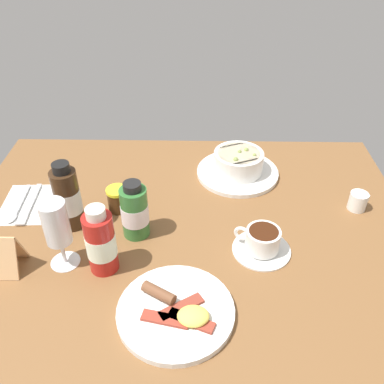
{
  "coord_description": "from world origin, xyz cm",
  "views": [
    {
      "loc": [
        -3.0,
        74.39,
        66.32
      ],
      "look_at": [
        -1.5,
        -4.39,
        7.59
      ],
      "focal_mm": 38.97,
      "sensor_mm": 36.0,
      "label": 1
    }
  ],
  "objects_px": {
    "porridge_bowl": "(238,165)",
    "sauce_bottle_red": "(101,242)",
    "sauce_bottle_green": "(135,211)",
    "coffee_cup": "(262,242)",
    "menu_card": "(6,253)",
    "cutlery_setting": "(26,205)",
    "creamer_jug": "(358,201)",
    "jam_jar": "(118,199)",
    "wine_glass": "(56,226)",
    "sauce_bottle_brown": "(68,198)",
    "breakfast_plate": "(177,311)"
  },
  "relations": [
    {
      "from": "menu_card",
      "to": "creamer_jug",
      "type": "bearing_deg",
      "value": -164.81
    },
    {
      "from": "jam_jar",
      "to": "sauce_bottle_red",
      "type": "xyz_separation_m",
      "value": [
        -0.0,
        0.2,
        0.04
      ]
    },
    {
      "from": "creamer_jug",
      "to": "menu_card",
      "type": "xyz_separation_m",
      "value": [
        0.8,
        0.22,
        0.02
      ]
    },
    {
      "from": "cutlery_setting",
      "to": "sauce_bottle_red",
      "type": "bearing_deg",
      "value": 139.43
    },
    {
      "from": "wine_glass",
      "to": "sauce_bottle_red",
      "type": "distance_m",
      "value": 0.09
    },
    {
      "from": "cutlery_setting",
      "to": "porridge_bowl",
      "type": "bearing_deg",
      "value": -164.56
    },
    {
      "from": "porridge_bowl",
      "to": "menu_card",
      "type": "distance_m",
      "value": 0.63
    },
    {
      "from": "wine_glass",
      "to": "menu_card",
      "type": "relative_size",
      "value": 1.83
    },
    {
      "from": "porridge_bowl",
      "to": "creamer_jug",
      "type": "bearing_deg",
      "value": 152.97
    },
    {
      "from": "cutlery_setting",
      "to": "coffee_cup",
      "type": "distance_m",
      "value": 0.6
    },
    {
      "from": "creamer_jug",
      "to": "jam_jar",
      "type": "relative_size",
      "value": 0.86
    },
    {
      "from": "coffee_cup",
      "to": "jam_jar",
      "type": "relative_size",
      "value": 2.09
    },
    {
      "from": "porridge_bowl",
      "to": "sauce_bottle_red",
      "type": "height_order",
      "value": "sauce_bottle_red"
    },
    {
      "from": "porridge_bowl",
      "to": "cutlery_setting",
      "type": "xyz_separation_m",
      "value": [
        0.55,
        0.15,
        -0.03
      ]
    },
    {
      "from": "coffee_cup",
      "to": "jam_jar",
      "type": "height_order",
      "value": "jam_jar"
    },
    {
      "from": "sauce_bottle_green",
      "to": "sauce_bottle_red",
      "type": "bearing_deg",
      "value": 63.34
    },
    {
      "from": "porridge_bowl",
      "to": "sauce_bottle_brown",
      "type": "height_order",
      "value": "sauce_bottle_brown"
    },
    {
      "from": "jam_jar",
      "to": "breakfast_plate",
      "type": "distance_m",
      "value": 0.36
    },
    {
      "from": "porridge_bowl",
      "to": "coffee_cup",
      "type": "xyz_separation_m",
      "value": [
        -0.03,
        0.3,
        -0.01
      ]
    },
    {
      "from": "porridge_bowl",
      "to": "sauce_bottle_brown",
      "type": "relative_size",
      "value": 1.31
    },
    {
      "from": "coffee_cup",
      "to": "wine_glass",
      "type": "bearing_deg",
      "value": 5.85
    },
    {
      "from": "creamer_jug",
      "to": "jam_jar",
      "type": "bearing_deg",
      "value": 1.34
    },
    {
      "from": "wine_glass",
      "to": "coffee_cup",
      "type": "bearing_deg",
      "value": -174.15
    },
    {
      "from": "porridge_bowl",
      "to": "jam_jar",
      "type": "distance_m",
      "value": 0.35
    },
    {
      "from": "creamer_jug",
      "to": "menu_card",
      "type": "bearing_deg",
      "value": 15.19
    },
    {
      "from": "jam_jar",
      "to": "cutlery_setting",
      "type": "bearing_deg",
      "value": -2.42
    },
    {
      "from": "porridge_bowl",
      "to": "cutlery_setting",
      "type": "bearing_deg",
      "value": 15.44
    },
    {
      "from": "coffee_cup",
      "to": "creamer_jug",
      "type": "bearing_deg",
      "value": -149.09
    },
    {
      "from": "porridge_bowl",
      "to": "menu_card",
      "type": "height_order",
      "value": "menu_card"
    },
    {
      "from": "creamer_jug",
      "to": "sauce_bottle_brown",
      "type": "bearing_deg",
      "value": 6.03
    },
    {
      "from": "menu_card",
      "to": "coffee_cup",
      "type": "bearing_deg",
      "value": -173.44
    },
    {
      "from": "sauce_bottle_green",
      "to": "sauce_bottle_red",
      "type": "distance_m",
      "value": 0.12
    },
    {
      "from": "porridge_bowl",
      "to": "jam_jar",
      "type": "xyz_separation_m",
      "value": [
        0.31,
        0.16,
        -0.0
      ]
    },
    {
      "from": "wine_glass",
      "to": "breakfast_plate",
      "type": "height_order",
      "value": "wine_glass"
    },
    {
      "from": "cutlery_setting",
      "to": "coffee_cup",
      "type": "bearing_deg",
      "value": 165.47
    },
    {
      "from": "wine_glass",
      "to": "sauce_bottle_brown",
      "type": "height_order",
      "value": "sauce_bottle_brown"
    },
    {
      "from": "coffee_cup",
      "to": "creamer_jug",
      "type": "distance_m",
      "value": 0.3
    },
    {
      "from": "coffee_cup",
      "to": "sauce_bottle_green",
      "type": "distance_m",
      "value": 0.29
    },
    {
      "from": "porridge_bowl",
      "to": "breakfast_plate",
      "type": "height_order",
      "value": "porridge_bowl"
    },
    {
      "from": "sauce_bottle_green",
      "to": "sauce_bottle_red",
      "type": "height_order",
      "value": "sauce_bottle_red"
    },
    {
      "from": "breakfast_plate",
      "to": "sauce_bottle_green",
      "type": "bearing_deg",
      "value": -65.37
    },
    {
      "from": "creamer_jug",
      "to": "porridge_bowl",
      "type": "bearing_deg",
      "value": -27.03
    },
    {
      "from": "cutlery_setting",
      "to": "wine_glass",
      "type": "height_order",
      "value": "wine_glass"
    },
    {
      "from": "coffee_cup",
      "to": "jam_jar",
      "type": "bearing_deg",
      "value": -22.39
    },
    {
      "from": "sauce_bottle_green",
      "to": "sauce_bottle_red",
      "type": "relative_size",
      "value": 0.89
    },
    {
      "from": "porridge_bowl",
      "to": "jam_jar",
      "type": "relative_size",
      "value": 3.65
    },
    {
      "from": "coffee_cup",
      "to": "wine_glass",
      "type": "height_order",
      "value": "wine_glass"
    },
    {
      "from": "sauce_bottle_red",
      "to": "menu_card",
      "type": "relative_size",
      "value": 1.81
    },
    {
      "from": "wine_glass",
      "to": "creamer_jug",
      "type": "bearing_deg",
      "value": -163.87
    },
    {
      "from": "porridge_bowl",
      "to": "wine_glass",
      "type": "relative_size",
      "value": 1.4
    }
  ]
}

